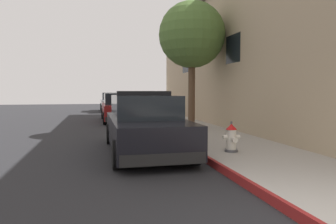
% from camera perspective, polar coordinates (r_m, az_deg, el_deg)
% --- Properties ---
extents(ground_plane, '(29.02, 60.00, 0.20)m').
position_cam_1_polar(ground_plane, '(12.97, -22.36, -4.36)').
color(ground_plane, '#232326').
extents(sidewalk_pavement, '(2.69, 60.00, 0.16)m').
position_cam_1_polar(sidewalk_pavement, '(13.36, 3.97, -3.07)').
color(sidewalk_pavement, '#9E9991').
rests_on(sidewalk_pavement, ground).
extents(curb_painted_edge, '(0.08, 60.00, 0.16)m').
position_cam_1_polar(curb_painted_edge, '(13.02, -1.86, -3.24)').
color(curb_painted_edge, maroon).
rests_on(curb_painted_edge, ground).
extents(storefront_building, '(6.06, 23.41, 6.40)m').
position_cam_1_polar(storefront_building, '(14.11, 22.64, 9.75)').
color(storefront_building, tan).
rests_on(storefront_building, ground).
extents(police_cruiser, '(1.94, 4.84, 1.68)m').
position_cam_1_polar(police_cruiser, '(8.59, -4.26, -2.43)').
color(police_cruiser, black).
rests_on(police_cruiser, ground).
extents(parked_car_silver_ahead, '(1.94, 4.84, 1.56)m').
position_cam_1_polar(parked_car_silver_ahead, '(17.74, -8.80, 0.72)').
color(parked_car_silver_ahead, maroon).
rests_on(parked_car_silver_ahead, ground).
extents(parked_car_dark_far, '(1.94, 4.84, 1.56)m').
position_cam_1_polar(parked_car_dark_far, '(26.62, -10.09, 1.72)').
color(parked_car_dark_far, '#B2B5BA').
rests_on(parked_car_dark_far, ground).
extents(fire_hydrant, '(0.44, 0.40, 0.76)m').
position_cam_1_polar(fire_hydrant, '(8.01, 11.45, -4.63)').
color(fire_hydrant, '#4C4C51').
rests_on(fire_hydrant, sidewalk_pavement).
extents(street_tree, '(2.70, 2.70, 5.16)m').
position_cam_1_polar(street_tree, '(13.12, 4.36, 13.74)').
color(street_tree, brown).
rests_on(street_tree, sidewalk_pavement).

